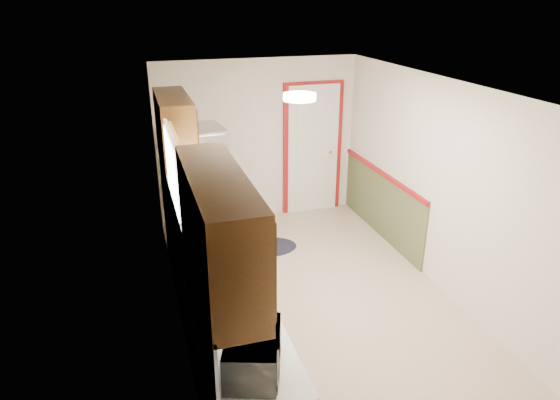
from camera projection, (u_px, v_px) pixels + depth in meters
room_shell at (319, 203)px, 5.20m from camera, size 3.20×5.20×2.52m
kitchen_run at (208, 267)px, 4.76m from camera, size 0.63×4.00×2.20m
back_wall_trim at (327, 161)px, 7.54m from camera, size 1.12×2.30×2.08m
ceiling_fixture at (300, 97)px, 4.50m from camera, size 0.30×0.30×0.06m
microwave at (253, 350)px, 3.19m from camera, size 0.43×0.57×0.35m
refrigerator at (199, 189)px, 6.62m from camera, size 0.76×0.74×1.66m
rug at (264, 247)px, 6.84m from camera, size 0.96×0.68×0.01m
cooktop at (195, 207)px, 5.73m from camera, size 0.50×0.60×0.02m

